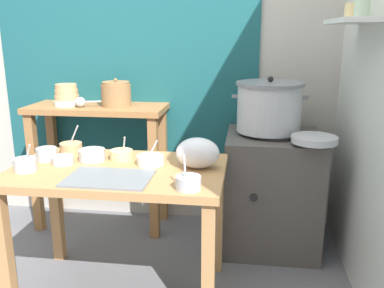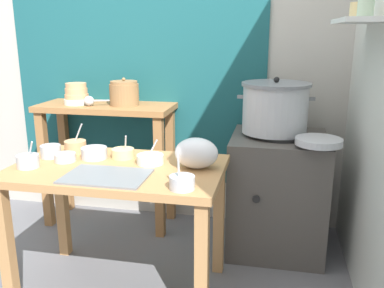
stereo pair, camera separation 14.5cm
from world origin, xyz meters
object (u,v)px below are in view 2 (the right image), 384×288
clay_pot (124,93)px  prep_bowl_4 (150,159)px  back_shelf_table (107,135)px  serving_tray (106,176)px  plastic_bag (196,153)px  ladle (91,101)px  wide_pan (319,141)px  prep_bowl_6 (75,146)px  stove_block (277,192)px  prep_bowl_1 (94,152)px  prep_bowl_0 (65,157)px  prep_bowl_7 (51,151)px  prep_bowl_5 (182,182)px  prep_table (118,186)px  steamer_pot (275,108)px  prep_bowl_3 (123,153)px  prep_bowl_2 (28,161)px  bowl_stack_enamel (77,94)px

clay_pot → prep_bowl_4: size_ratio=1.43×
back_shelf_table → serving_tray: size_ratio=2.40×
serving_tray → plastic_bag: 0.46m
ladle → plastic_bag: ladle is taller
wide_pan → prep_bowl_6: bearing=-170.8°
stove_block → prep_bowl_1: 1.20m
prep_bowl_0 → prep_bowl_7: (-0.11, 0.05, 0.01)m
prep_bowl_5 → prep_bowl_7: 0.89m
prep_bowl_5 → prep_bowl_6: 0.87m
ladle → prep_bowl_7: size_ratio=2.32×
prep_bowl_4 → prep_bowl_7: 0.58m
stove_block → prep_bowl_7: prep_bowl_7 is taller
stove_block → wide_pan: 0.52m
stove_block → prep_bowl_5: prep_bowl_5 is taller
prep_bowl_1 → prep_bowl_6: size_ratio=0.83×
prep_table → stove_block: size_ratio=1.41×
plastic_bag → prep_bowl_4: size_ratio=1.57×
prep_bowl_7 → plastic_bag: bearing=-1.5°
steamer_pot → clay_pot: 1.04m
back_shelf_table → prep_bowl_3: bearing=-60.3°
prep_bowl_0 → prep_bowl_7: size_ratio=1.03×
prep_bowl_3 → prep_bowl_5: (0.43, -0.40, 0.00)m
prep_bowl_1 → prep_bowl_2: bearing=-140.9°
prep_table → plastic_bag: 0.45m
prep_bowl_3 → serving_tray: bearing=-83.7°
stove_block → prep_bowl_3: (-0.85, -0.51, 0.37)m
prep_table → steamer_pot: 1.09m
prep_bowl_2 → prep_bowl_4: 0.63m
serving_tray → wide_pan: (1.03, 0.59, 0.07)m
prep_bowl_0 → prep_bowl_3: 0.31m
prep_bowl_2 → back_shelf_table: bearing=86.7°
plastic_bag → prep_bowl_6: 0.76m
prep_bowl_3 → wide_pan: bearing=14.6°
serving_tray → prep_table: bearing=93.7°
back_shelf_table → steamer_pot: steamer_pot is taller
prep_table → prep_bowl_0: 0.34m
plastic_bag → ladle: bearing=143.0°
steamer_pot → prep_bowl_2: bearing=-147.3°
back_shelf_table → bowl_stack_enamel: bowl_stack_enamel is taller
wide_pan → prep_bowl_4: size_ratio=1.85×
prep_bowl_1 → prep_bowl_5: 0.68m
back_shelf_table → prep_bowl_6: (0.05, -0.59, 0.08)m
ladle → prep_bowl_0: bearing=-76.8°
prep_bowl_1 → prep_bowl_7: 0.25m
clay_pot → prep_bowl_6: (-0.09, -0.59, -0.23)m
back_shelf_table → bowl_stack_enamel: (-0.21, -0.02, 0.29)m
prep_bowl_1 → prep_bowl_2: prep_bowl_2 is taller
stove_block → prep_bowl_6: prep_bowl_6 is taller
clay_pot → back_shelf_table: bearing=-180.0°
steamer_pot → prep_bowl_1: (-0.96, -0.57, -0.19)m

